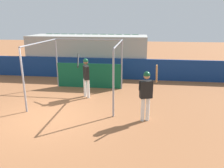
{
  "coord_description": "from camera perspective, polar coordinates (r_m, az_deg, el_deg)",
  "views": [
    {
      "loc": [
        3.43,
        -7.13,
        3.49
      ],
      "look_at": [
        2.34,
        1.19,
        1.0
      ],
      "focal_mm": 35.0,
      "sensor_mm": 36.0,
      "label": 1
    }
  ],
  "objects": [
    {
      "name": "ground_plane",
      "position": [
        8.65,
        -16.77,
        -8.05
      ],
      "size": [
        60.0,
        60.0,
        0.0
      ],
      "primitive_type": "plane",
      "color": "#935B38"
    },
    {
      "name": "outfield_wall",
      "position": [
        13.61,
        -7.31,
        4.22
      ],
      "size": [
        24.0,
        0.12,
        1.25
      ],
      "color": "navy",
      "rests_on": "ground"
    },
    {
      "name": "bleacher_section",
      "position": [
        14.7,
        -6.16,
        7.69
      ],
      "size": [
        7.6,
        2.4,
        2.53
      ],
      "color": "#9E9E99",
      "rests_on": "ground"
    },
    {
      "name": "batting_cage",
      "position": [
        10.87,
        -6.81,
        3.86
      ],
      "size": [
        3.51,
        3.52,
        2.55
      ],
      "color": "gray",
      "rests_on": "ground"
    },
    {
      "name": "player_batter",
      "position": [
        10.0,
        -6.84,
        2.65
      ],
      "size": [
        0.69,
        0.81,
        1.98
      ],
      "rotation": [
        0.0,
        0.0,
        1.96
      ],
      "color": "white",
      "rests_on": "ground"
    },
    {
      "name": "player_waiting",
      "position": [
        7.65,
        8.95,
        -1.93
      ],
      "size": [
        0.66,
        0.55,
        2.08
      ],
      "rotation": [
        0.0,
        0.0,
        0.31
      ],
      "color": "white",
      "rests_on": "ground"
    }
  ]
}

